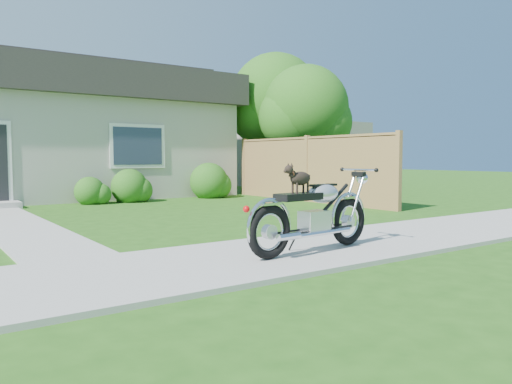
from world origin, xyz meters
TOP-DOWN VIEW (x-y plane):
  - ground at (0.00, 0.00)m, footprint 80.00×80.00m
  - sidewalk at (0.00, 0.00)m, footprint 24.00×2.20m
  - walkway at (-1.50, 5.00)m, footprint 1.20×8.00m
  - house at (-0.00, 11.99)m, footprint 12.60×7.03m
  - fence at (6.30, 5.75)m, footprint 0.12×6.62m
  - tree_near at (7.96, 7.53)m, footprint 2.85×2.83m
  - tree_far at (8.11, 9.39)m, footprint 3.30×3.30m
  - shrub_row at (1.53, 8.50)m, footprint 9.55×1.19m
  - potted_plant_right at (1.82, 8.55)m, footprint 0.38×0.38m
  - motorcycle_with_dog at (1.21, -0.26)m, footprint 2.22×0.61m

SIDE VIEW (x-z plane):
  - ground at x=0.00m, z-range 0.00..0.00m
  - walkway at x=-1.50m, z-range 0.00..0.03m
  - sidewalk at x=0.00m, z-range 0.00..0.04m
  - potted_plant_right at x=1.82m, z-range 0.00..0.66m
  - shrub_row at x=1.53m, z-range -0.15..1.05m
  - motorcycle_with_dog at x=1.21m, z-range -0.02..1.11m
  - fence at x=6.30m, z-range -0.01..1.89m
  - house at x=0.00m, z-range -0.09..4.41m
  - tree_near at x=7.96m, z-range 0.61..4.95m
  - tree_far at x=8.11m, z-range 0.72..5.77m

